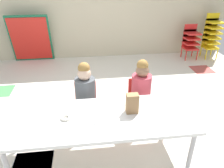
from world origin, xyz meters
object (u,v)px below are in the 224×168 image
at_px(craft_table, 100,120).
at_px(seated_child_middle_seat, 141,86).
at_px(paper_plate_near_edge, 66,119).
at_px(paper_plate_center_table, 98,119).
at_px(seated_child_near_camera, 85,89).
at_px(donut_powdered_on_plate, 66,118).
at_px(folded_activity_table, 31,39).
at_px(paper_bag_brown, 132,103).
at_px(kid_chair_yellow_stack, 212,34).
at_px(kid_chair_red_stack, 191,40).

height_order(craft_table, seated_child_middle_seat, seated_child_middle_seat).
height_order(craft_table, paper_plate_near_edge, paper_plate_near_edge).
height_order(paper_plate_near_edge, paper_plate_center_table, same).
xyz_separation_m(seated_child_near_camera, donut_powdered_on_plate, (-0.21, -0.61, 0.02)).
bearing_deg(seated_child_near_camera, folded_activity_table, 115.02).
xyz_separation_m(paper_bag_brown, donut_powdered_on_plate, (-0.70, -0.05, -0.09)).
bearing_deg(kid_chair_yellow_stack, folded_activity_table, 176.75).
relative_size(craft_table, paper_bag_brown, 8.97).
relative_size(kid_chair_red_stack, paper_bag_brown, 3.64).
relative_size(paper_bag_brown, donut_powdered_on_plate, 2.01).
bearing_deg(seated_child_near_camera, paper_plate_near_edge, -109.02).
bearing_deg(seated_child_middle_seat, paper_plate_near_edge, -147.39).
height_order(seated_child_near_camera, kid_chair_red_stack, seated_child_near_camera).
relative_size(craft_table, seated_child_near_camera, 2.15).
relative_size(folded_activity_table, paper_bag_brown, 4.94).
xyz_separation_m(seated_child_near_camera, seated_child_middle_seat, (0.74, 0.00, 0.00)).
bearing_deg(folded_activity_table, kid_chair_red_stack, -3.69).
xyz_separation_m(folded_activity_table, paper_plate_near_edge, (0.98, -3.15, 0.01)).
height_order(craft_table, kid_chair_yellow_stack, kid_chair_yellow_stack).
bearing_deg(craft_table, kid_chair_red_stack, 50.75).
bearing_deg(donut_powdered_on_plate, paper_plate_center_table, -7.58).
height_order(seated_child_near_camera, donut_powdered_on_plate, seated_child_near_camera).
relative_size(kid_chair_yellow_stack, folded_activity_table, 0.96).
relative_size(seated_child_near_camera, kid_chair_yellow_stack, 0.88).
xyz_separation_m(seated_child_middle_seat, paper_plate_center_table, (-0.62, -0.65, -0.00)).
xyz_separation_m(seated_child_middle_seat, folded_activity_table, (-1.92, 2.54, -0.02)).
bearing_deg(paper_plate_center_table, kid_chair_red_stack, 50.78).
bearing_deg(kid_chair_red_stack, folded_activity_table, 176.31).
bearing_deg(seated_child_near_camera, kid_chair_yellow_stack, 37.22).
relative_size(kid_chair_yellow_stack, donut_powdered_on_plate, 9.50).
bearing_deg(donut_powdered_on_plate, kid_chair_red_stack, 46.76).
distance_m(craft_table, seated_child_middle_seat, 0.85).
distance_m(craft_table, paper_plate_near_edge, 0.36).
relative_size(folded_activity_table, paper_plate_near_edge, 6.04).
bearing_deg(kid_chair_red_stack, seated_child_middle_seat, -127.81).
bearing_deg(paper_plate_center_table, paper_bag_brown, 13.16).
bearing_deg(kid_chair_red_stack, paper_plate_near_edge, -133.24).
xyz_separation_m(craft_table, paper_plate_near_edge, (-0.36, 0.00, 0.05)).
distance_m(seated_child_middle_seat, kid_chair_red_stack, 2.91).
xyz_separation_m(seated_child_middle_seat, kid_chair_red_stack, (1.78, 2.30, -0.10)).
distance_m(paper_plate_near_edge, paper_plate_center_table, 0.33).
height_order(craft_table, donut_powdered_on_plate, donut_powdered_on_plate).
bearing_deg(seated_child_middle_seat, paper_bag_brown, -113.61).
xyz_separation_m(kid_chair_red_stack, kid_chair_yellow_stack, (0.50, 0.00, 0.12)).
distance_m(craft_table, paper_bag_brown, 0.38).
xyz_separation_m(paper_plate_near_edge, donut_powdered_on_plate, (0.00, 0.00, 0.02)).
bearing_deg(folded_activity_table, donut_powdered_on_plate, -72.77).
distance_m(kid_chair_red_stack, paper_plate_center_table, 3.81).
height_order(paper_plate_near_edge, donut_powdered_on_plate, donut_powdered_on_plate).
bearing_deg(paper_bag_brown, folded_activity_table, 118.44).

